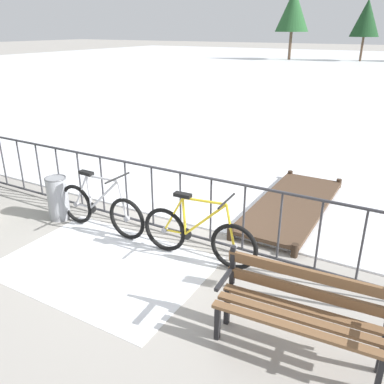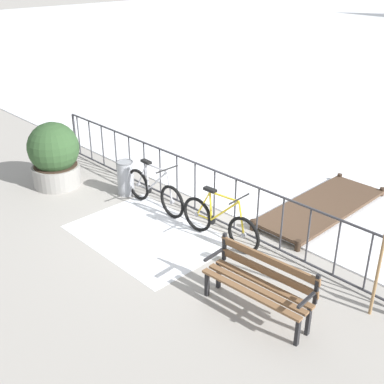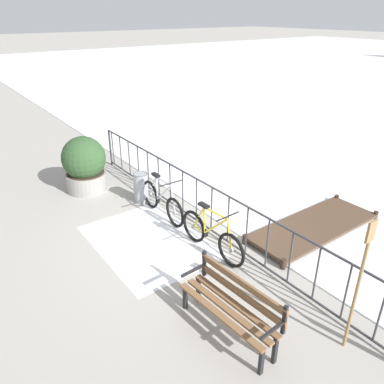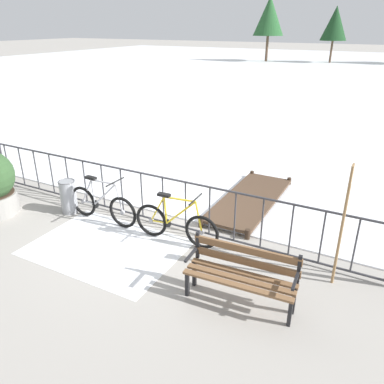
{
  "view_description": "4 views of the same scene",
  "coord_description": "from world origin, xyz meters",
  "px_view_note": "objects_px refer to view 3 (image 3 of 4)",
  "views": [
    {
      "loc": [
        3.14,
        -4.66,
        2.99
      ],
      "look_at": [
        0.45,
        0.0,
        0.79
      ],
      "focal_mm": 37.71,
      "sensor_mm": 36.0,
      "label": 1
    },
    {
      "loc": [
        5.79,
        -5.91,
        4.54
      ],
      "look_at": [
        0.26,
        -0.57,
        0.82
      ],
      "focal_mm": 46.01,
      "sensor_mm": 36.0,
      "label": 2
    },
    {
      "loc": [
        5.39,
        -4.21,
        4.16
      ],
      "look_at": [
        -0.3,
        -0.09,
        0.76
      ],
      "focal_mm": 35.15,
      "sensor_mm": 36.0,
      "label": 3
    },
    {
      "loc": [
        3.96,
        -5.71,
        3.76
      ],
      "look_at": [
        0.75,
        0.28,
        0.74
      ],
      "focal_mm": 35.54,
      "sensor_mm": 36.0,
      "label": 4
    }
  ],
  "objects_px": {
    "bicycle_near_railing": "(211,236)",
    "oar_upright": "(359,280)",
    "trash_bin": "(141,187)",
    "park_bench": "(232,302)",
    "bicycle_second": "(162,201)",
    "planter_with_shrub": "(85,164)"
  },
  "relations": [
    {
      "from": "bicycle_near_railing",
      "to": "bicycle_second",
      "type": "relative_size",
      "value": 1.0
    },
    {
      "from": "oar_upright",
      "to": "bicycle_near_railing",
      "type": "bearing_deg",
      "value": -177.97
    },
    {
      "from": "park_bench",
      "to": "planter_with_shrub",
      "type": "xyz_separation_m",
      "value": [
        -5.72,
        0.14,
        0.18
      ]
    },
    {
      "from": "bicycle_near_railing",
      "to": "bicycle_second",
      "type": "height_order",
      "value": "same"
    },
    {
      "from": "bicycle_second",
      "to": "planter_with_shrub",
      "type": "relative_size",
      "value": 1.22
    },
    {
      "from": "park_bench",
      "to": "trash_bin",
      "type": "distance_m",
      "value": 4.42
    },
    {
      "from": "oar_upright",
      "to": "planter_with_shrub",
      "type": "bearing_deg",
      "value": -172.28
    },
    {
      "from": "oar_upright",
      "to": "trash_bin",
      "type": "bearing_deg",
      "value": -178.63
    },
    {
      "from": "bicycle_near_railing",
      "to": "bicycle_second",
      "type": "xyz_separation_m",
      "value": [
        -1.74,
        -0.01,
        0.0
      ]
    },
    {
      "from": "planter_with_shrub",
      "to": "trash_bin",
      "type": "distance_m",
      "value": 1.65
    },
    {
      "from": "bicycle_near_railing",
      "to": "park_bench",
      "type": "bearing_deg",
      "value": -30.1
    },
    {
      "from": "trash_bin",
      "to": "bicycle_near_railing",
      "type": "bearing_deg",
      "value": 0.67
    },
    {
      "from": "bicycle_second",
      "to": "park_bench",
      "type": "xyz_separation_m",
      "value": [
        3.41,
        -0.96,
        0.14
      ]
    },
    {
      "from": "bicycle_near_railing",
      "to": "trash_bin",
      "type": "distance_m",
      "value": 2.64
    },
    {
      "from": "bicycle_near_railing",
      "to": "park_bench",
      "type": "xyz_separation_m",
      "value": [
        1.67,
        -0.97,
        0.14
      ]
    },
    {
      "from": "planter_with_shrub",
      "to": "bicycle_second",
      "type": "bearing_deg",
      "value": 19.6
    },
    {
      "from": "bicycle_second",
      "to": "park_bench",
      "type": "distance_m",
      "value": 3.55
    },
    {
      "from": "bicycle_near_railing",
      "to": "trash_bin",
      "type": "relative_size",
      "value": 2.34
    },
    {
      "from": "bicycle_second",
      "to": "trash_bin",
      "type": "distance_m",
      "value": 0.9
    },
    {
      "from": "bicycle_near_railing",
      "to": "oar_upright",
      "type": "bearing_deg",
      "value": 2.03
    },
    {
      "from": "bicycle_near_railing",
      "to": "bicycle_second",
      "type": "distance_m",
      "value": 1.74
    },
    {
      "from": "bicycle_second",
      "to": "oar_upright",
      "type": "distance_m",
      "value": 4.61
    }
  ]
}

